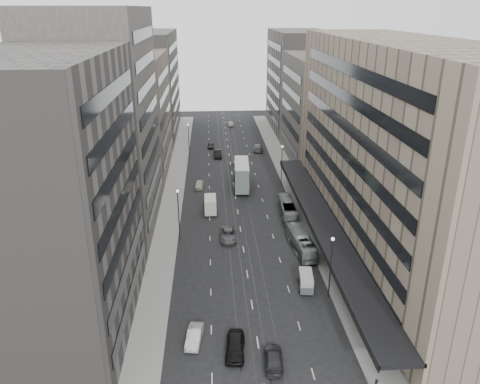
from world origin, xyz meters
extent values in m
plane|color=black|center=(0.00, 0.00, 0.00)|extent=(220.00, 220.00, 0.00)
cube|color=gray|center=(12.00, 37.50, 0.07)|extent=(4.00, 125.00, 0.15)
cube|color=gray|center=(-12.00, 37.50, 0.07)|extent=(4.00, 125.00, 0.15)
cube|color=gray|center=(21.50, 8.00, 15.00)|extent=(15.00, 60.00, 30.00)
cube|color=black|center=(12.00, 8.00, 4.00)|extent=(4.40, 60.00, 0.50)
cube|color=#44403B|center=(21.50, 52.00, 12.00)|extent=(15.00, 28.00, 24.00)
cube|color=#635E59|center=(21.50, 82.00, 14.00)|extent=(15.00, 32.00, 28.00)
cube|color=#635E59|center=(-21.50, -8.00, 15.00)|extent=(15.00, 28.00, 30.00)
cube|color=#44403B|center=(-21.50, 19.00, 17.00)|extent=(15.00, 26.00, 34.00)
cube|color=slate|center=(-21.50, 46.00, 12.50)|extent=(15.00, 28.00, 25.00)
cube|color=#635E59|center=(-21.50, 79.00, 14.00)|extent=(15.00, 38.00, 28.00)
cylinder|color=#262628|center=(9.70, -5.00, 4.00)|extent=(0.16, 0.16, 8.00)
sphere|color=silver|center=(9.70, -5.00, 8.10)|extent=(0.44, 0.44, 0.44)
cylinder|color=#262628|center=(9.70, 35.00, 4.00)|extent=(0.16, 0.16, 8.00)
sphere|color=silver|center=(9.70, 35.00, 8.10)|extent=(0.44, 0.44, 0.44)
cylinder|color=#262628|center=(-9.70, 12.00, 4.00)|extent=(0.16, 0.16, 8.00)
sphere|color=silver|center=(-9.70, 12.00, 8.10)|extent=(0.44, 0.44, 0.44)
cylinder|color=#262628|center=(-9.70, 55.00, 4.00)|extent=(0.16, 0.16, 8.00)
sphere|color=silver|center=(-9.70, 55.00, 8.10)|extent=(0.44, 0.44, 0.44)
imported|color=gray|center=(8.50, 7.16, 1.40)|extent=(3.18, 10.20, 2.80)
imported|color=gray|center=(8.50, 19.74, 1.37)|extent=(2.70, 9.95, 2.75)
cube|color=slate|center=(1.50, 33.62, 1.80)|extent=(3.20, 9.93, 2.51)
cube|color=slate|center=(1.50, 33.62, 4.14)|extent=(3.13, 9.53, 2.18)
cube|color=silver|center=(1.50, 33.62, 5.29)|extent=(3.20, 9.93, 0.13)
cylinder|color=black|center=(-0.03, 30.16, 0.54)|extent=(0.36, 1.10, 1.09)
cylinder|color=black|center=(2.69, 30.02, 0.54)|extent=(0.36, 1.10, 1.09)
cylinder|color=black|center=(0.31, 37.21, 0.54)|extent=(0.36, 1.10, 1.09)
cylinder|color=black|center=(3.03, 37.07, 0.54)|extent=(0.36, 1.10, 1.09)
cube|color=#505556|center=(7.22, -2.96, 0.80)|extent=(2.11, 4.09, 1.02)
cube|color=#B6B7B2|center=(7.22, -2.96, 1.72)|extent=(2.06, 4.01, 0.80)
cylinder|color=black|center=(6.25, -4.15, 0.29)|extent=(0.23, 0.60, 0.58)
cylinder|color=black|center=(7.88, -4.34, 0.29)|extent=(0.23, 0.60, 0.58)
cylinder|color=black|center=(6.56, -1.57, 0.29)|extent=(0.23, 0.60, 0.58)
cylinder|color=black|center=(8.20, -1.77, 0.29)|extent=(0.23, 0.60, 0.58)
cube|color=beige|center=(-4.84, 21.90, 1.06)|extent=(2.07, 4.56, 1.40)
cube|color=beige|center=(-4.84, 21.90, 2.31)|extent=(2.03, 4.46, 1.10)
cylinder|color=black|center=(-5.85, 20.39, 0.36)|extent=(0.21, 0.73, 0.73)
cylinder|color=black|center=(-3.81, 20.40, 0.36)|extent=(0.21, 0.73, 0.73)
cylinder|color=black|center=(-5.87, 23.39, 0.36)|extent=(0.21, 0.73, 0.73)
cylinder|color=black|center=(-3.82, 23.40, 0.36)|extent=(0.21, 0.73, 0.73)
imported|color=black|center=(-2.53, -14.41, 0.84)|extent=(2.46, 5.10, 1.68)
imported|color=beige|center=(-6.83, -12.37, 0.70)|extent=(2.05, 4.44, 1.41)
imported|color=#545557|center=(-2.11, 11.60, 0.74)|extent=(2.61, 5.41, 1.48)
imported|color=#27282A|center=(1.24, -16.31, 0.69)|extent=(2.28, 4.87, 1.38)
imported|color=#C0B69F|center=(-7.01, 34.33, 0.70)|extent=(1.92, 4.19, 1.39)
imported|color=black|center=(-2.87, 55.18, 0.83)|extent=(1.84, 5.05, 1.66)
imported|color=#B9B8B4|center=(1.84, 47.27, 0.68)|extent=(2.65, 5.07, 1.36)
imported|color=#5F5F61|center=(7.45, 59.90, 0.84)|extent=(2.93, 6.01, 1.68)
imported|color=#242326|center=(-4.42, 63.07, 0.70)|extent=(1.70, 4.14, 1.41)
imported|color=gray|center=(1.79, 87.17, 0.66)|extent=(1.59, 4.08, 1.32)
camera|label=1|loc=(-4.63, -53.87, 33.72)|focal=35.00mm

